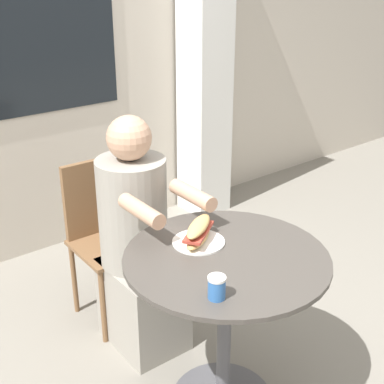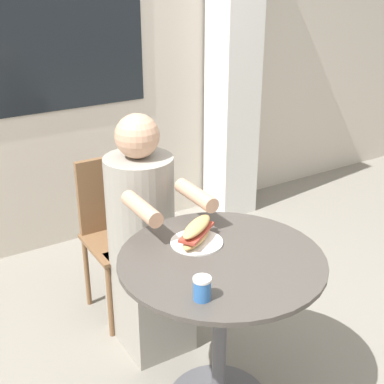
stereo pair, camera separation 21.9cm
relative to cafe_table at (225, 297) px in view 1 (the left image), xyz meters
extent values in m
cube|color=beige|center=(0.00, 1.85, 0.84)|extent=(8.00, 0.08, 2.80)
cube|color=silver|center=(1.24, 1.64, 0.64)|extent=(0.30, 0.30, 2.40)
cylinder|color=#47423D|center=(0.00, 0.00, 0.19)|extent=(0.83, 0.83, 0.02)
cylinder|color=#515156|center=(0.00, 0.00, -0.18)|extent=(0.06, 0.06, 0.72)
cube|color=brown|center=(-0.04, 0.85, -0.12)|extent=(0.39, 0.39, 0.02)
cube|color=brown|center=(-0.04, 1.02, 0.10)|extent=(0.35, 0.04, 0.42)
cylinder|color=brown|center=(0.12, 0.68, -0.35)|extent=(0.03, 0.03, 0.43)
cylinder|color=brown|center=(-0.21, 0.69, -0.35)|extent=(0.03, 0.03, 0.43)
cylinder|color=brown|center=(0.13, 1.01, -0.35)|extent=(0.03, 0.03, 0.43)
cylinder|color=brown|center=(-0.20, 1.02, -0.35)|extent=(0.03, 0.03, 0.43)
cube|color=gray|center=(-0.04, 0.57, -0.34)|extent=(0.32, 0.42, 0.45)
cylinder|color=gray|center=(-0.04, 0.63, 0.16)|extent=(0.33, 0.33, 0.54)
sphere|color=tan|center=(-0.04, 0.63, 0.53)|extent=(0.21, 0.21, 0.21)
cylinder|color=tan|center=(0.09, 0.33, 0.32)|extent=(0.07, 0.27, 0.07)
cylinder|color=tan|center=(-0.18, 0.33, 0.32)|extent=(0.07, 0.27, 0.07)
cylinder|color=white|center=(-0.02, 0.15, 0.20)|extent=(0.22, 0.22, 0.01)
ellipsoid|color=tan|center=(-0.02, 0.15, 0.22)|extent=(0.23, 0.18, 0.04)
cube|color=#B74233|center=(-0.02, 0.15, 0.25)|extent=(0.21, 0.18, 0.01)
ellipsoid|color=tan|center=(-0.02, 0.15, 0.27)|extent=(0.23, 0.18, 0.04)
cylinder|color=#336BB7|center=(-0.22, -0.19, 0.23)|extent=(0.06, 0.06, 0.08)
cylinder|color=white|center=(-0.22, -0.19, 0.28)|extent=(0.06, 0.06, 0.01)
camera|label=1|loc=(-1.25, -1.36, 1.28)|focal=50.00mm
camera|label=2|loc=(-1.07, -1.48, 1.28)|focal=50.00mm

